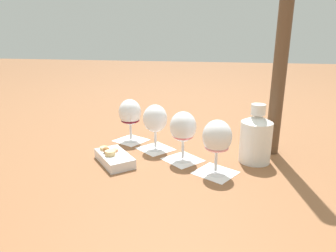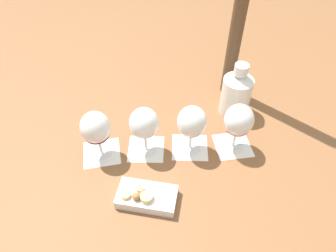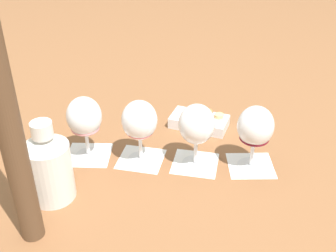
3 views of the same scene
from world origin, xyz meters
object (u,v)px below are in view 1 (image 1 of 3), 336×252
at_px(wine_glass_3, 130,114).
at_px(snack_dish, 114,158).
at_px(wine_glass_0, 217,139).
at_px(umbrella_pole, 283,37).
at_px(wine_glass_2, 155,121).
at_px(wine_glass_1, 183,129).
at_px(ceramic_vase, 256,137).

bearing_deg(wine_glass_3, snack_dish, 94.14).
xyz_separation_m(wine_glass_0, snack_dish, (0.33, -0.01, -0.09)).
distance_m(snack_dish, umbrella_pole, 0.67).
distance_m(wine_glass_2, wine_glass_3, 0.14).
bearing_deg(wine_glass_0, wine_glass_3, -33.71).
xyz_separation_m(wine_glass_1, snack_dish, (0.22, 0.07, -0.09)).
bearing_deg(wine_glass_3, wine_glass_2, 148.86).
bearing_deg(wine_glass_0, wine_glass_1, -34.91).
relative_size(wine_glass_0, wine_glass_1, 1.00).
bearing_deg(wine_glass_2, ceramic_vase, 172.89).
bearing_deg(wine_glass_1, ceramic_vase, -171.13).
height_order(ceramic_vase, snack_dish, ceramic_vase).
xyz_separation_m(wine_glass_2, umbrella_pole, (-0.41, -0.05, 0.29)).
relative_size(ceramic_vase, umbrella_pole, 0.24).
distance_m(wine_glass_2, umbrella_pole, 0.50).
distance_m(wine_glass_0, wine_glass_1, 0.14).
bearing_deg(ceramic_vase, umbrella_pole, -123.99).
relative_size(wine_glass_0, umbrella_pole, 0.21).
relative_size(wine_glass_1, wine_glass_2, 1.00).
relative_size(wine_glass_0, snack_dish, 0.94).
xyz_separation_m(wine_glass_0, wine_glass_3, (0.34, -0.23, -0.00)).
relative_size(wine_glass_1, ceramic_vase, 0.85).
height_order(wine_glass_3, ceramic_vase, ceramic_vase).
distance_m(wine_glass_0, wine_glass_3, 0.41).
distance_m(wine_glass_2, snack_dish, 0.20).
relative_size(wine_glass_0, ceramic_vase, 0.85).
bearing_deg(umbrella_pole, snack_dish, 21.62).
bearing_deg(wine_glass_2, wine_glass_3, -31.14).
distance_m(wine_glass_0, wine_glass_2, 0.28).
bearing_deg(wine_glass_3, ceramic_vase, 166.13).
bearing_deg(wine_glass_1, wine_glass_0, 145.09).
bearing_deg(snack_dish, wine_glass_1, -162.12).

